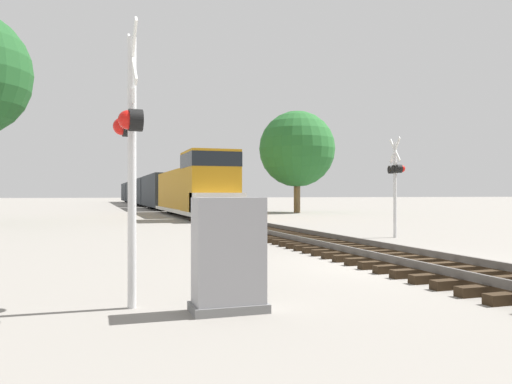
# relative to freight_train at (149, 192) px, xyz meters

# --- Properties ---
(ground_plane) EXTENTS (400.00, 400.00, 0.00)m
(ground_plane) POSITION_rel_freight_train_xyz_m (0.00, -54.96, -1.86)
(ground_plane) COLOR gray
(rail_track_bed) EXTENTS (2.60, 160.00, 0.31)m
(rail_track_bed) POSITION_rel_freight_train_xyz_m (0.00, -54.96, -1.72)
(rail_track_bed) COLOR black
(rail_track_bed) RESTS_ON ground
(freight_train) EXTENTS (2.97, 77.18, 4.18)m
(freight_train) POSITION_rel_freight_train_xyz_m (0.00, 0.00, 0.00)
(freight_train) COLOR #B77A14
(freight_train) RESTS_ON ground
(crossing_signal_near) EXTENTS (0.37, 1.01, 3.99)m
(crossing_signal_near) POSITION_rel_freight_train_xyz_m (-6.19, -57.43, 0.52)
(crossing_signal_near) COLOR silver
(crossing_signal_near) RESTS_ON ground
(crossing_signal_far) EXTENTS (0.47, 1.02, 3.68)m
(crossing_signal_far) POSITION_rel_freight_train_xyz_m (3.91, -48.80, 0.46)
(crossing_signal_far) COLOR silver
(crossing_signal_far) RESTS_ON ground
(relay_cabinet) EXTENTS (1.03, 0.59, 1.56)m
(relay_cabinet) POSITION_rel_freight_train_xyz_m (-4.93, -58.06, -1.09)
(relay_cabinet) COLOR slate
(relay_cabinet) RESTS_ON ground
(tree_mid_background) EXTENTS (6.51, 6.51, 8.72)m
(tree_mid_background) POSITION_rel_freight_train_xyz_m (9.96, -25.03, 3.60)
(tree_mid_background) COLOR brown
(tree_mid_background) RESTS_ON ground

